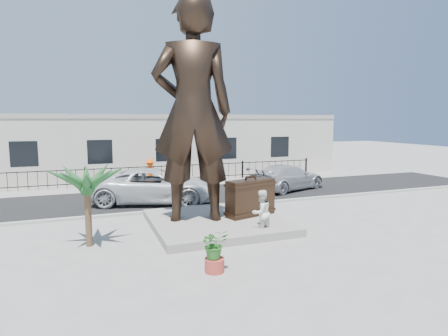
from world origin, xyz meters
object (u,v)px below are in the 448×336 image
Objects in this scene: statue at (193,111)px; tourist at (261,213)px; suitcase at (250,198)px; car_white at (155,186)px.

statue is 4.76m from tourist.
suitcase reaches higher than tourist.
suitcase is 1.27× the size of tourist.
statue is 4.01× the size of suitcase.
tourist is (-0.34, -1.72, -0.21)m from suitcase.
suitcase is 1.77m from tourist.
statue is 4.32m from suitcase.
statue reaches higher than car_white.
tourist is at bearing 149.05° from statue.
statue is at bearing -58.11° from tourist.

